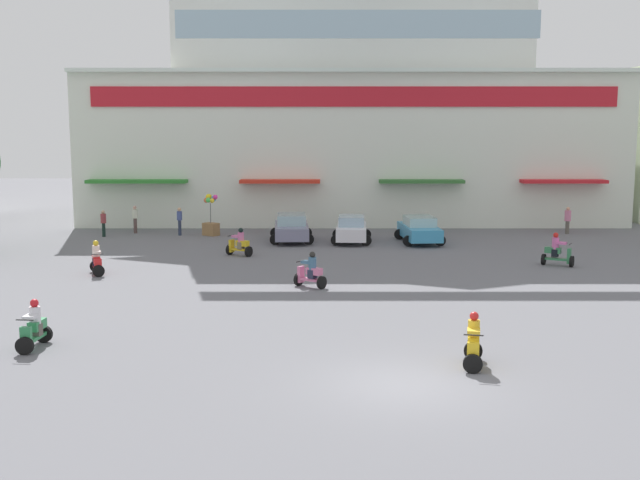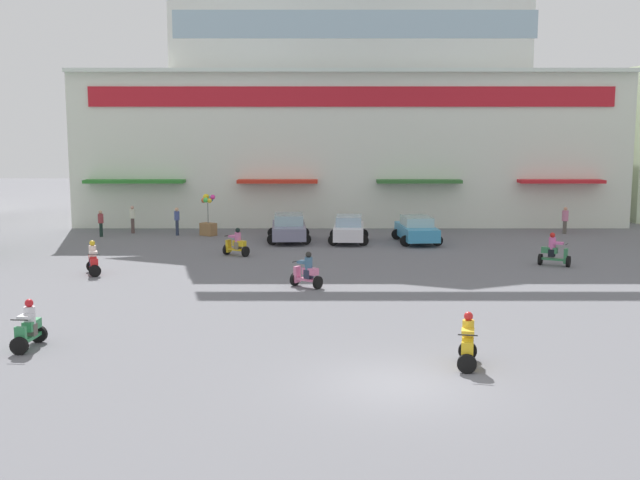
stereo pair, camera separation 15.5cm
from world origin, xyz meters
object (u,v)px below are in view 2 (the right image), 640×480
object	(u,v)px
pedestrian_1	(104,222)
balloon_vendor_cart	(211,219)
scooter_rider_6	(96,261)
parked_car_0	(292,228)
scooter_rider_3	(239,244)
scooter_rider_0	(310,272)
scooter_rider_1	(32,328)
pedestrian_3	(568,219)
parked_car_1	(352,229)
parked_car_2	(420,230)
pedestrian_2	(180,219)
scooter_rider_5	(471,344)
scooter_rider_2	(557,252)
pedestrian_0	(136,217)

from	to	relation	value
pedestrian_1	balloon_vendor_cart	world-z (taller)	balloon_vendor_cart
balloon_vendor_cart	pedestrian_1	bearing A→B (deg)	-174.92
scooter_rider_6	parked_car_0	bearing A→B (deg)	50.10
scooter_rider_3	scooter_rider_0	bearing A→B (deg)	-64.45
scooter_rider_1	pedestrian_1	size ratio (longest dim) A/B	0.93
pedestrian_3	parked_car_1	bearing A→B (deg)	-165.04
parked_car_0	parked_car_2	bearing A→B (deg)	-4.56
scooter_rider_1	pedestrian_2	bearing A→B (deg)	89.90
parked_car_1	scooter_rider_0	xyz separation A→B (m)	(-2.15, -12.14, -0.14)
parked_car_2	scooter_rider_5	world-z (taller)	scooter_rider_5
pedestrian_1	parked_car_2	bearing A→B (deg)	-7.26
parked_car_0	scooter_rider_6	xyz separation A→B (m)	(-8.24, -9.85, -0.17)
scooter_rider_1	scooter_rider_6	size ratio (longest dim) A/B	0.97
parked_car_0	balloon_vendor_cart	world-z (taller)	balloon_vendor_cart
pedestrian_1	pedestrian_3	world-z (taller)	pedestrian_3
parked_car_0	pedestrian_2	world-z (taller)	pedestrian_2
pedestrian_1	parked_car_0	bearing A→B (deg)	-8.98
scooter_rider_0	scooter_rider_2	bearing A→B (deg)	22.88
scooter_rider_1	scooter_rider_3	world-z (taller)	scooter_rider_1
parked_car_0	parked_car_2	xyz separation A→B (m)	(7.19, -0.57, -0.02)
scooter_rider_5	scooter_rider_1	bearing A→B (deg)	172.26
parked_car_2	pedestrian_2	distance (m)	14.25
balloon_vendor_cart	scooter_rider_6	bearing A→B (deg)	-105.36
parked_car_0	parked_car_1	bearing A→B (deg)	-8.25
parked_car_1	scooter_rider_0	bearing A→B (deg)	-100.06
scooter_rider_3	parked_car_0	bearing A→B (deg)	63.72
parked_car_0	scooter_rider_5	distance (m)	23.73
parked_car_2	pedestrian_0	size ratio (longest dim) A/B	2.57
scooter_rider_2	scooter_rider_5	world-z (taller)	scooter_rider_2
parked_car_1	scooter_rider_1	size ratio (longest dim) A/B	2.67
parked_car_1	scooter_rider_0	distance (m)	12.33
scooter_rider_1	scooter_rider_5	xyz separation A→B (m)	(12.60, -1.71, 0.02)
parked_car_0	scooter_rider_6	bearing A→B (deg)	-129.90
parked_car_2	pedestrian_3	xyz separation A→B (m)	(9.44, 3.62, 0.17)
scooter_rider_2	pedestrian_0	xyz separation A→B (m)	(-22.36, 11.04, 0.31)
scooter_rider_0	balloon_vendor_cart	distance (m)	16.16
pedestrian_3	scooter_rider_0	bearing A→B (deg)	-134.48
pedestrian_3	scooter_rider_6	bearing A→B (deg)	-152.59
parked_car_2	scooter_rider_5	distance (m)	22.48
parked_car_2	pedestrian_3	bearing A→B (deg)	20.98
scooter_rider_1	pedestrian_1	xyz separation A→B (m)	(-4.35, 23.06, 0.30)
pedestrian_0	parked_car_0	bearing A→B (deg)	-18.71
scooter_rider_5	parked_car_0	bearing A→B (deg)	104.15
scooter_rider_1	pedestrian_2	xyz separation A→B (m)	(0.04, 23.63, 0.37)
scooter_rider_1	scooter_rider_0	bearing A→B (deg)	47.17
parked_car_1	balloon_vendor_cart	bearing A→B (deg)	161.26
scooter_rider_6	scooter_rider_2	bearing A→B (deg)	5.64
scooter_rider_3	pedestrian_2	bearing A→B (deg)	120.70
parked_car_1	scooter_rider_6	size ratio (longest dim) A/B	2.60
scooter_rider_1	pedestrian_0	size ratio (longest dim) A/B	0.87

